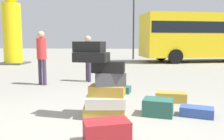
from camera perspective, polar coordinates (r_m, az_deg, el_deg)
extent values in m
plane|color=gray|center=(3.96, -4.73, -13.46)|extent=(80.00, 80.00, 0.00)
cube|color=#B28C33|center=(4.42, -2.01, -9.97)|extent=(0.79, 0.54, 0.18)
cube|color=beige|center=(4.34, -1.60, -7.71)|extent=(0.75, 0.50, 0.19)
cube|color=#B28C33|center=(4.36, -1.14, -5.00)|extent=(0.66, 0.41, 0.20)
cube|color=#4C4C51|center=(4.32, -0.45, -2.16)|extent=(0.60, 0.43, 0.24)
cube|color=black|center=(4.31, -0.83, 0.81)|extent=(0.59, 0.36, 0.21)
cube|color=black|center=(4.15, -4.98, 3.12)|extent=(0.63, 0.43, 0.17)
cube|color=black|center=(4.22, -5.50, 5.60)|extent=(0.57, 0.40, 0.19)
cube|color=#26594C|center=(4.56, 11.07, -8.76)|extent=(0.62, 0.52, 0.31)
cube|color=#B28C33|center=(5.60, 14.03, -6.35)|extent=(0.72, 0.43, 0.22)
cube|color=#334F99|center=(4.70, 19.77, -9.42)|extent=(0.65, 0.47, 0.17)
cube|color=maroon|center=(3.32, -1.28, -14.67)|extent=(0.70, 0.54, 0.31)
cube|color=#26594C|center=(6.40, 1.66, -4.67)|extent=(0.67, 0.44, 0.18)
cylinder|color=#3F334C|center=(8.25, -5.97, -0.06)|extent=(0.12, 0.12, 0.75)
cylinder|color=#3F334C|center=(8.04, -5.52, -0.24)|extent=(0.12, 0.12, 0.75)
cylinder|color=#338CCC|center=(8.09, -5.81, 4.59)|extent=(0.30, 0.30, 0.60)
sphere|color=tan|center=(8.08, -5.84, 7.48)|extent=(0.22, 0.22, 0.22)
cylinder|color=#3F334C|center=(7.89, -16.96, -0.38)|extent=(0.12, 0.12, 0.82)
cylinder|color=#3F334C|center=(7.72, -16.00, -0.51)|extent=(0.12, 0.12, 0.82)
cylinder|color=red|center=(7.75, -16.68, 4.97)|extent=(0.30, 0.30, 0.65)
sphere|color=tan|center=(7.75, -16.79, 8.19)|extent=(0.22, 0.22, 0.22)
cylinder|color=yellow|center=(15.57, -22.94, 8.00)|extent=(1.09, 1.09, 3.62)
cube|color=#4C4C4C|center=(15.62, -22.63, 1.55)|extent=(1.52, 1.52, 0.10)
cube|color=yellow|center=(17.47, 22.89, 7.64)|extent=(9.77, 4.78, 2.80)
cube|color=black|center=(17.49, 22.97, 9.24)|extent=(9.60, 4.75, 0.70)
cylinder|color=black|center=(17.27, 11.75, 3.74)|extent=(0.93, 0.47, 0.90)
cylinder|color=black|center=(14.96, 15.09, 3.16)|extent=(0.93, 0.47, 0.90)
cylinder|color=#333338|center=(18.23, 5.25, 12.88)|extent=(0.12, 0.12, 6.54)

